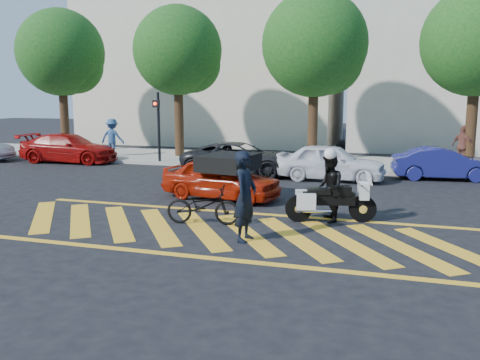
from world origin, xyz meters
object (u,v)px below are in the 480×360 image
(officer_moto, at_px, (329,188))
(parked_mid_right, at_px, (331,162))
(police_motorcycle, at_px, (329,200))
(parked_right, at_px, (443,164))
(parked_mid_left, at_px, (240,159))
(officer_bike, at_px, (245,196))
(bicycle, at_px, (203,205))
(red_convertible, at_px, (221,178))
(parked_left, at_px, (69,148))

(officer_moto, height_order, parked_mid_right, officer_moto)
(police_motorcycle, xyz_separation_m, officer_moto, (-0.02, 0.01, 0.31))
(parked_right, bearing_deg, parked_mid_left, 91.13)
(officer_bike, xyz_separation_m, police_motorcycle, (1.50, 2.19, -0.44))
(bicycle, distance_m, parked_mid_left, 7.71)
(red_convertible, xyz_separation_m, parked_left, (-9.45, 5.70, 0.04))
(officer_bike, distance_m, parked_mid_right, 8.39)
(officer_moto, distance_m, parked_mid_right, 6.20)
(officer_moto, relative_size, parked_mid_right, 0.43)
(officer_bike, distance_m, parked_right, 10.82)
(officer_bike, distance_m, parked_left, 15.02)
(parked_left, bearing_deg, bicycle, -134.98)
(bicycle, bearing_deg, parked_right, -43.76)
(parked_mid_left, bearing_deg, officer_bike, -164.66)
(police_motorcycle, xyz_separation_m, parked_mid_right, (-0.77, 6.16, 0.13))
(red_convertible, bearing_deg, officer_moto, -109.34)
(bicycle, distance_m, parked_mid_right, 7.62)
(parked_mid_right, bearing_deg, red_convertible, 148.14)
(red_convertible, distance_m, parked_left, 11.04)
(officer_moto, relative_size, parked_left, 0.37)
(officer_bike, height_order, officer_moto, officer_bike)
(red_convertible, distance_m, parked_mid_left, 4.64)
(red_convertible, bearing_deg, police_motorcycle, -109.35)
(parked_left, bearing_deg, parked_mid_left, -101.54)
(officer_bike, bearing_deg, parked_right, -20.82)
(bicycle, height_order, parked_left, parked_left)
(parked_left, xyz_separation_m, parked_mid_left, (8.63, -1.14, -0.02))
(parked_left, bearing_deg, police_motorcycle, -124.37)
(officer_bike, distance_m, parked_mid_left, 9.06)
(officer_moto, distance_m, parked_mid_left, 7.72)
(officer_moto, bearing_deg, parked_mid_left, -161.27)
(parked_mid_left, bearing_deg, police_motorcycle, -148.85)
(parked_left, bearing_deg, parked_mid_right, -100.61)
(police_motorcycle, xyz_separation_m, parked_left, (-12.93, 7.56, 0.12))
(officer_bike, xyz_separation_m, parked_left, (-11.42, 9.75, -0.31))
(officer_moto, height_order, parked_right, officer_moto)
(bicycle, xyz_separation_m, parked_right, (6.05, 8.71, 0.12))
(officer_moto, relative_size, parked_mid_left, 0.37)
(parked_right, bearing_deg, parked_left, 82.47)
(bicycle, bearing_deg, red_convertible, 2.17)
(officer_bike, relative_size, officer_moto, 1.15)
(parked_mid_left, bearing_deg, officer_moto, -148.91)
(parked_mid_right, xyz_separation_m, parked_right, (3.94, 1.40, -0.08))
(bicycle, height_order, police_motorcycle, police_motorcycle)
(police_motorcycle, relative_size, parked_mid_left, 0.48)
(bicycle, height_order, red_convertible, red_convertible)
(bicycle, bearing_deg, parked_left, 40.10)
(officer_bike, relative_size, police_motorcycle, 0.88)
(red_convertible, bearing_deg, parked_right, -40.55)
(officer_bike, bearing_deg, police_motorcycle, -29.73)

